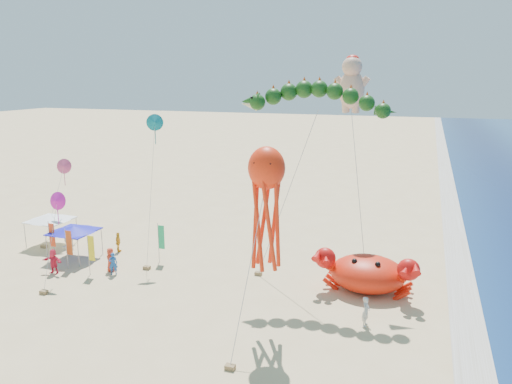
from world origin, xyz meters
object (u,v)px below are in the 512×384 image
Objects in this scene: octopus_kite at (266,199)px; dragon_kite at (316,103)px; canopy_blue at (74,229)px; canopy_white at (50,218)px; cherub_kite at (352,83)px; crab_inflatable at (368,273)px.

dragon_kite is at bearing 82.06° from octopus_kite.
canopy_blue is at bearing 161.57° from octopus_kite.
octopus_kite is 3.03× the size of canopy_white.
octopus_kite is at bearing -97.94° from dragon_kite.
canopy_blue is (-18.04, 6.01, -5.32)m from octopus_kite.
canopy_blue and canopy_white have the same top height.
octopus_kite is (-2.29, -14.30, -6.05)m from cherub_kite.
octopus_kite is (-1.04, -7.44, -4.84)m from dragon_kite.
cherub_kite is at bearing 110.42° from crab_inflatable.
cherub_kite is at bearing 22.19° from canopy_blue.
crab_inflatable is at bearing -1.80° from canopy_white.
crab_inflatable is 10.85m from octopus_kite.
dragon_kite is 21.66m from canopy_blue.
cherub_kite reaches higher than canopy_blue.
crab_inflatable is at bearing 2.99° from canopy_blue.
cherub_kite is at bearing 80.90° from octopus_kite.
canopy_white is (-22.12, 8.07, -5.32)m from octopus_kite.
crab_inflatable reaches higher than canopy_blue.
octopus_kite reaches higher than canopy_white.
crab_inflatable is 11.93m from dragon_kite.
cherub_kite is 15.70m from octopus_kite.
octopus_kite is 3.02× the size of canopy_blue.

